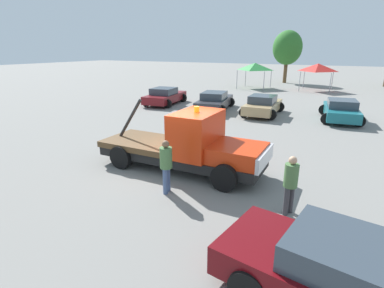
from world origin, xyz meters
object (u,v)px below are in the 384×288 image
(person_near_truck, at_px, (291,181))
(person_at_hood, at_px, (166,163))
(parked_car_maroon, at_px, (165,96))
(foreground_car, at_px, (365,284))
(tow_truck, at_px, (189,146))
(canopy_tent_red, at_px, (318,67))
(parked_car_teal, at_px, (341,110))
(parked_car_tan, at_px, (263,105))
(tree_left, at_px, (287,48))
(parked_car_charcoal, at_px, (215,101))
(canopy_tent_green, at_px, (255,67))

(person_near_truck, height_order, person_at_hood, person_at_hood)
(parked_car_maroon, bearing_deg, foreground_car, -144.86)
(tow_truck, height_order, canopy_tent_red, canopy_tent_red)
(tow_truck, xyz_separation_m, person_at_hood, (0.21, -1.90, 0.04))
(person_near_truck, distance_m, person_at_hood, 3.66)
(canopy_tent_red, bearing_deg, person_near_truck, -85.20)
(foreground_car, bearing_deg, parked_car_maroon, 140.83)
(person_at_hood, bearing_deg, parked_car_maroon, 112.18)
(tow_truck, relative_size, parked_car_teal, 1.38)
(parked_car_maroon, height_order, parked_car_tan, same)
(tow_truck, xyz_separation_m, tree_left, (-2.98, 32.10, 3.45))
(foreground_car, xyz_separation_m, parked_car_teal, (-1.01, 15.87, -0.00))
(foreground_car, relative_size, person_at_hood, 3.11)
(tow_truck, xyz_separation_m, foreground_car, (5.57, -4.27, -0.30))
(foreground_car, height_order, parked_car_charcoal, same)
(person_at_hood, bearing_deg, parked_car_teal, 61.44)
(parked_car_charcoal, xyz_separation_m, parked_car_tan, (3.58, -0.01, -0.00))
(person_near_truck, relative_size, parked_car_maroon, 0.36)
(person_at_hood, xyz_separation_m, canopy_tent_red, (1.35, 27.60, 1.44))
(parked_car_teal, relative_size, tree_left, 0.70)
(tow_truck, distance_m, parked_car_tan, 11.02)
(person_near_truck, bearing_deg, canopy_tent_red, -59.64)
(parked_car_maroon, distance_m, canopy_tent_red, 17.56)
(parked_car_charcoal, distance_m, tree_left, 21.42)
(person_at_hood, xyz_separation_m, parked_car_teal, (4.35, 13.50, -0.34))
(parked_car_charcoal, relative_size, canopy_tent_red, 1.68)
(parked_car_charcoal, bearing_deg, tow_truck, -170.66)
(parked_car_tan, distance_m, canopy_tent_red, 14.91)
(foreground_car, xyz_separation_m, person_at_hood, (-5.36, 2.37, 0.34))
(foreground_car, height_order, parked_car_teal, same)
(foreground_car, relative_size, canopy_tent_red, 1.77)
(parked_car_tan, distance_m, tree_left, 21.59)
(parked_car_teal, bearing_deg, tow_truck, 150.76)
(tow_truck, height_order, parked_car_tan, tow_truck)
(parked_car_tan, distance_m, parked_car_teal, 4.83)
(parked_car_charcoal, bearing_deg, tree_left, -12.05)
(person_at_hood, height_order, parked_car_charcoal, person_at_hood)
(parked_car_maroon, distance_m, canopy_tent_green, 14.03)
(tow_truck, relative_size, foreground_car, 1.19)
(parked_car_charcoal, bearing_deg, canopy_tent_red, -29.88)
(person_at_hood, bearing_deg, tow_truck, 85.53)
(person_at_hood, relative_size, canopy_tent_red, 0.57)
(parked_car_maroon, relative_size, tree_left, 0.71)
(tow_truck, bearing_deg, person_at_hood, -84.31)
(tow_truck, height_order, tree_left, tree_left)
(canopy_tent_green, distance_m, tree_left, 7.81)
(parked_car_maroon, relative_size, canopy_tent_green, 1.48)
(person_near_truck, relative_size, canopy_tent_green, 0.54)
(person_at_hood, distance_m, parked_car_tan, 12.92)
(parked_car_teal, bearing_deg, parked_car_tan, 89.26)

